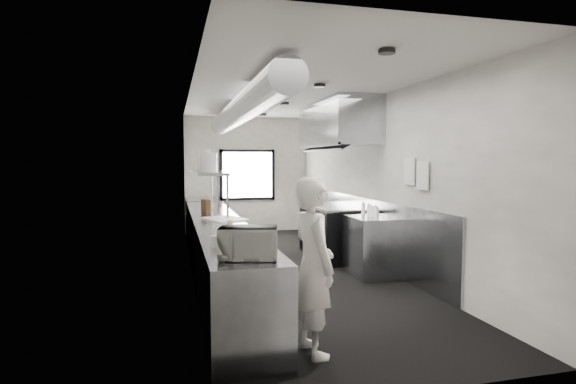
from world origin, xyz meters
TOP-DOWN VIEW (x-y plane):
  - floor at (0.00, 0.00)m, footprint 3.00×8.00m
  - ceiling at (0.00, 0.00)m, footprint 3.00×8.00m
  - wall_back at (0.00, 4.00)m, footprint 3.00×0.02m
  - wall_front at (0.00, -4.00)m, footprint 3.00×0.02m
  - wall_left at (-1.50, 0.00)m, footprint 0.02×8.00m
  - wall_right at (1.50, 0.00)m, footprint 0.02×8.00m
  - wall_cladding at (1.48, 0.30)m, footprint 0.03×5.50m
  - hvac_duct at (-0.70, 0.40)m, footprint 0.40×6.40m
  - service_window at (0.00, 3.96)m, footprint 1.36×0.05m
  - exhaust_hood at (1.10, 0.70)m, footprint 0.81×2.20m
  - prep_counter at (-1.15, -0.50)m, footprint 0.70×6.00m
  - pass_shelf at (-1.19, 1.00)m, footprint 0.45×3.00m
  - range at (1.04, 0.70)m, footprint 0.88×1.60m
  - bottle_station at (1.15, -0.70)m, footprint 0.65×0.80m
  - far_work_table at (-1.15, 3.20)m, footprint 0.70×1.20m
  - notice_sheet_a at (1.47, -1.20)m, footprint 0.02×0.28m
  - notice_sheet_b at (1.47, -1.55)m, footprint 0.02×0.28m
  - line_cook at (-0.56, -3.12)m, footprint 0.45×0.63m
  - microwave at (-1.14, -3.11)m, footprint 0.53×0.45m
  - deli_tub_a at (-1.32, -2.47)m, footprint 0.15×0.15m
  - deli_tub_b at (-1.34, -2.48)m, footprint 0.16×0.16m
  - newspaper at (-1.05, -1.91)m, footprint 0.45×0.51m
  - small_plate at (-1.06, -1.20)m, footprint 0.21×0.21m
  - pastry at (-1.06, -1.20)m, footprint 0.08×0.08m
  - cutting_board at (-1.05, -0.45)m, footprint 0.66×0.75m
  - knife_block at (-1.25, 0.57)m, footprint 0.15×0.21m
  - plate_stack_a at (-1.21, 0.35)m, footprint 0.28×0.28m
  - plate_stack_b at (-1.19, 0.60)m, footprint 0.22×0.22m
  - plate_stack_c at (-1.20, 1.33)m, footprint 0.26×0.26m
  - plate_stack_d at (-1.20, 1.61)m, footprint 0.26×0.26m
  - squeeze_bottle_a at (1.08, -0.99)m, footprint 0.07×0.07m
  - squeeze_bottle_b at (1.11, -0.87)m, footprint 0.07×0.07m
  - squeeze_bottle_c at (1.14, -0.69)m, footprint 0.06×0.06m
  - squeeze_bottle_d at (1.13, -0.59)m, footprint 0.08×0.08m
  - squeeze_bottle_e at (1.13, -0.39)m, footprint 0.07×0.07m

SIDE VIEW (x-z plane):
  - floor at x=0.00m, z-range -0.01..0.01m
  - prep_counter at x=-1.15m, z-range 0.00..0.90m
  - bottle_station at x=1.15m, z-range 0.00..0.90m
  - far_work_table at x=-1.15m, z-range 0.00..0.90m
  - range at x=1.04m, z-range 0.00..0.94m
  - wall_cladding at x=1.48m, z-range 0.00..1.10m
  - line_cook at x=-0.56m, z-range 0.00..1.61m
  - newspaper at x=-1.05m, z-range 0.90..0.91m
  - small_plate at x=-1.06m, z-range 0.90..0.92m
  - cutting_board at x=-1.05m, z-range 0.90..0.92m
  - deli_tub_a at x=-1.32m, z-range 0.90..1.01m
  - deli_tub_b at x=-1.34m, z-range 0.90..1.01m
  - pastry at x=-1.06m, z-range 0.92..1.00m
  - squeeze_bottle_c at x=1.14m, z-range 0.90..1.07m
  - squeeze_bottle_a at x=1.08m, z-range 0.90..1.08m
  - squeeze_bottle_d at x=1.13m, z-range 0.90..1.08m
  - squeeze_bottle_b at x=1.11m, z-range 0.90..1.08m
  - squeeze_bottle_e at x=1.13m, z-range 0.90..1.08m
  - knife_block at x=-1.25m, z-range 0.90..1.11m
  - microwave at x=-1.14m, z-range 0.90..1.18m
  - service_window at x=0.00m, z-range 0.77..2.02m
  - wall_back at x=0.00m, z-range 0.00..2.80m
  - wall_front at x=0.00m, z-range 0.00..2.80m
  - wall_left at x=-1.50m, z-range 0.00..2.80m
  - wall_right at x=1.50m, z-range 0.00..2.80m
  - pass_shelf at x=-1.19m, z-range 1.20..1.88m
  - notice_sheet_b at x=1.47m, z-range 1.36..1.74m
  - notice_sheet_a at x=1.47m, z-range 1.41..1.79m
  - plate_stack_b at x=-1.19m, z-range 1.57..1.85m
  - plate_stack_a at x=-1.21m, z-range 1.57..1.87m
  - plate_stack_c at x=-1.20m, z-range 1.57..1.93m
  - plate_stack_d at x=-1.20m, z-range 1.57..1.96m
  - exhaust_hood at x=1.10m, z-range 1.95..2.83m
  - hvac_duct at x=-0.70m, z-range 2.35..2.75m
  - ceiling at x=0.00m, z-range 2.79..2.80m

